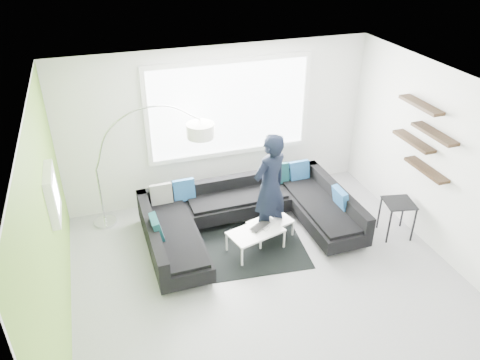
% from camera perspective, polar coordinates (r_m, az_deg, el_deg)
% --- Properties ---
extents(ground, '(5.50, 5.50, 0.00)m').
position_cam_1_polar(ground, '(7.03, 3.29, -11.75)').
color(ground, gray).
rests_on(ground, ground).
extents(room_shell, '(5.54, 5.04, 2.82)m').
position_cam_1_polar(room_shell, '(6.16, 3.42, 2.23)').
color(room_shell, white).
rests_on(room_shell, ground).
extents(sectional_sofa, '(3.37, 2.11, 0.72)m').
position_cam_1_polar(sectional_sofa, '(7.63, 1.22, -4.83)').
color(sectional_sofa, black).
rests_on(sectional_sofa, ground).
extents(rug, '(2.07, 1.60, 0.01)m').
position_cam_1_polar(rug, '(7.53, 0.34, -8.31)').
color(rug, black).
rests_on(rug, ground).
extents(coffee_table, '(1.22, 0.90, 0.36)m').
position_cam_1_polar(coffee_table, '(7.55, 2.83, -6.58)').
color(coffee_table, white).
rests_on(coffee_table, ground).
extents(arc_lamp, '(2.13, 1.36, 2.10)m').
position_cam_1_polar(arc_lamp, '(7.89, -17.13, 1.20)').
color(arc_lamp, silver).
rests_on(arc_lamp, ground).
extents(side_table, '(0.54, 0.54, 0.63)m').
position_cam_1_polar(side_table, '(8.07, 18.50, -4.47)').
color(side_table, black).
rests_on(side_table, ground).
extents(person, '(0.98, 0.92, 1.82)m').
position_cam_1_polar(person, '(7.36, 3.63, -0.86)').
color(person, black).
rests_on(person, ground).
extents(laptop, '(0.58, 0.56, 0.03)m').
position_cam_1_polar(laptop, '(7.36, 2.77, -5.82)').
color(laptop, black).
rests_on(laptop, coffee_table).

